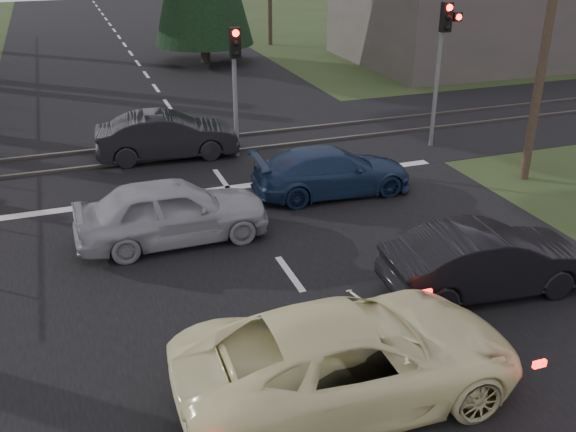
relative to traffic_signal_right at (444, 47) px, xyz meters
name	(u,v)px	position (x,y,z in m)	size (l,w,h in m)	color
ground	(347,354)	(-7.55, -9.47, -3.31)	(120.00, 120.00, 0.00)	#2B3E1C
road	(213,168)	(-7.55, 0.53, -3.31)	(14.00, 100.00, 0.01)	black
rail_corridor	(199,148)	(-7.55, 2.53, -3.31)	(120.00, 8.00, 0.01)	black
stop_line	(228,188)	(-7.55, -1.27, -3.30)	(13.00, 0.35, 0.00)	silver
rail_near	(204,154)	(-7.55, 1.73, -3.26)	(120.00, 0.12, 0.10)	#59544C
rail_far	(194,140)	(-7.55, 3.33, -3.26)	(120.00, 0.12, 0.10)	#59544C
traffic_signal_right	(444,47)	(0.00, 0.00, 0.00)	(0.68, 0.48, 4.70)	slate
traffic_signal_center	(235,71)	(-6.55, 1.20, -0.51)	(0.32, 0.48, 4.10)	slate
utility_pole_near	(551,14)	(0.95, -3.47, 1.41)	(1.80, 0.26, 9.00)	#4C3D2D
building_right	(482,21)	(10.45, 12.53, -1.31)	(14.00, 10.00, 4.00)	#59514C
cream_coupe	(350,357)	(-8.00, -10.47, -2.54)	(2.56, 5.55, 1.54)	#F7F1B1
dark_hatchback	(488,260)	(-3.99, -8.47, -2.60)	(1.50, 4.31, 1.42)	black
silver_car	(172,211)	(-9.60, -4.01, -2.54)	(1.82, 4.52, 1.54)	#9EA0A5
blue_sedan	(332,171)	(-4.89, -2.59, -2.66)	(1.82, 4.48, 1.30)	#1A2D4E
dark_car_far	(167,136)	(-8.68, 1.93, -2.58)	(1.55, 4.44, 1.46)	black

